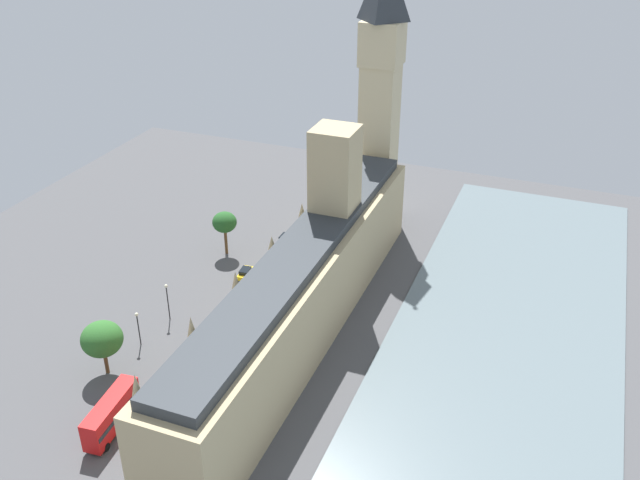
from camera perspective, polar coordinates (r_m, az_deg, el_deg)
ground_plane at (r=112.52m, az=-2.35°, el=-7.39°), size 147.88×147.88×0.00m
river_thames at (r=106.20m, az=13.95°, el=-10.81°), size 34.97×133.09×0.25m
parliament_building at (r=108.18m, az=-1.18°, el=-3.59°), size 10.61×77.88×29.41m
clock_tower at (r=137.13m, az=4.92°, el=12.29°), size 7.56×7.56×53.78m
car_silver_kerbside at (r=136.61m, az=-2.92°, el=0.05°), size 1.81×4.35×1.74m
car_yellow_cab_far_end at (r=126.30m, az=-6.04°, el=-2.65°), size 2.34×4.41×1.74m
car_blue_corner at (r=112.57m, az=-8.83°, el=-7.18°), size 2.12×4.83×1.74m
double_decker_bus_near_tower at (r=97.81m, az=-16.53°, el=-13.30°), size 3.52×10.69×4.75m
pedestrian_under_trees at (r=93.40m, az=-13.59°, el=-16.85°), size 0.57×0.46×1.57m
plane_tree_midblock at (r=131.56m, az=-7.73°, el=1.41°), size 4.54×4.54×8.55m
plane_tree_trailing at (r=105.40m, az=-17.24°, el=-7.67°), size 5.98×5.98×8.53m
street_lamp_by_river_gate at (r=115.19m, az=-12.27°, el=-4.40°), size 0.56×0.56×6.63m
street_lamp_opposite_hall at (r=110.75m, az=-14.54°, el=-6.47°), size 0.56×0.56×5.86m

